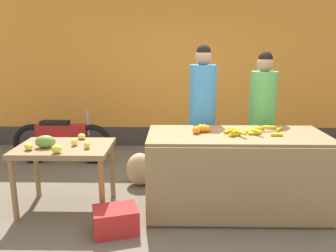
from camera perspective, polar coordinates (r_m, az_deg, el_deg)
ground_plane at (r=4.04m, az=4.05°, el=-13.83°), size 24.00×24.00×0.00m
market_wall_back at (r=6.31m, az=3.00°, el=9.04°), size 8.44×0.23×2.82m
fruit_stall_counter at (r=3.90m, az=11.38°, el=-7.81°), size 1.97×0.87×0.91m
side_table_wooden at (r=3.98m, az=-17.14°, el=-4.58°), size 1.04×0.71×0.76m
banana_bunch_pile at (r=3.84m, az=14.23°, el=-0.77°), size 0.72×0.52×0.07m
orange_pile at (r=3.76m, az=5.78°, el=-0.48°), size 0.22×0.17×0.09m
mango_papaya_pile at (r=3.89m, az=-18.95°, el=-2.69°), size 0.72×0.66×0.14m
vendor_woman_blue_shirt at (r=4.37m, az=5.82°, el=1.43°), size 0.34×0.34×1.88m
vendor_woman_green_shirt at (r=4.58m, az=15.62°, el=0.96°), size 0.34×0.34×1.79m
parked_motorcycle at (r=5.63m, az=-17.54°, el=-2.18°), size 1.60×0.18×0.88m
produce_crate at (r=3.56m, az=-8.89°, el=-15.54°), size 0.51×0.43×0.26m
produce_sack at (r=4.60m, az=-4.82°, el=-7.32°), size 0.37×0.31×0.45m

